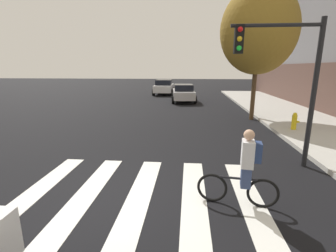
{
  "coord_description": "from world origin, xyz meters",
  "views": [
    {
      "loc": [
        1.58,
        -4.94,
        2.89
      ],
      "look_at": [
        0.96,
        2.18,
        1.16
      ],
      "focal_mm": 25.74,
      "sensor_mm": 36.0,
      "label": 1
    }
  ],
  "objects_px": {
    "sedan_mid": "(183,93)",
    "traffic_light_near": "(286,69)",
    "fire_hydrant": "(294,121)",
    "sedan_far": "(164,87)",
    "street_tree_near": "(259,30)",
    "cyclist": "(245,169)"
  },
  "relations": [
    {
      "from": "sedan_far",
      "to": "fire_hydrant",
      "type": "xyz_separation_m",
      "value": [
        7.58,
        -15.77,
        -0.3
      ]
    },
    {
      "from": "traffic_light_near",
      "to": "street_tree_near",
      "type": "height_order",
      "value": "street_tree_near"
    },
    {
      "from": "sedan_mid",
      "to": "traffic_light_near",
      "type": "bearing_deg",
      "value": -77.34
    },
    {
      "from": "fire_hydrant",
      "to": "sedan_mid",
      "type": "bearing_deg",
      "value": 117.86
    },
    {
      "from": "traffic_light_near",
      "to": "fire_hydrant",
      "type": "bearing_deg",
      "value": 62.03
    },
    {
      "from": "sedan_far",
      "to": "cyclist",
      "type": "distance_m",
      "value": 22.46
    },
    {
      "from": "fire_hydrant",
      "to": "street_tree_near",
      "type": "bearing_deg",
      "value": 113.13
    },
    {
      "from": "sedan_mid",
      "to": "cyclist",
      "type": "bearing_deg",
      "value": -84.14
    },
    {
      "from": "sedan_far",
      "to": "traffic_light_near",
      "type": "height_order",
      "value": "traffic_light_near"
    },
    {
      "from": "sedan_far",
      "to": "street_tree_near",
      "type": "height_order",
      "value": "street_tree_near"
    },
    {
      "from": "sedan_far",
      "to": "street_tree_near",
      "type": "relative_size",
      "value": 0.65
    },
    {
      "from": "fire_hydrant",
      "to": "sedan_far",
      "type": "bearing_deg",
      "value": 115.66
    },
    {
      "from": "cyclist",
      "to": "street_tree_near",
      "type": "bearing_deg",
      "value": 75.22
    },
    {
      "from": "sedan_far",
      "to": "fire_hydrant",
      "type": "relative_size",
      "value": 5.97
    },
    {
      "from": "sedan_far",
      "to": "traffic_light_near",
      "type": "distance_m",
      "value": 20.63
    },
    {
      "from": "traffic_light_near",
      "to": "fire_hydrant",
      "type": "relative_size",
      "value": 5.38
    },
    {
      "from": "traffic_light_near",
      "to": "street_tree_near",
      "type": "relative_size",
      "value": 0.59
    },
    {
      "from": "sedan_mid",
      "to": "traffic_light_near",
      "type": "relative_size",
      "value": 1.06
    },
    {
      "from": "sedan_far",
      "to": "cyclist",
      "type": "xyz_separation_m",
      "value": [
        3.97,
        -22.11,
        0.01
      ]
    },
    {
      "from": "sedan_mid",
      "to": "traffic_light_near",
      "type": "height_order",
      "value": "traffic_light_near"
    },
    {
      "from": "sedan_mid",
      "to": "fire_hydrant",
      "type": "height_order",
      "value": "sedan_mid"
    },
    {
      "from": "sedan_mid",
      "to": "cyclist",
      "type": "height_order",
      "value": "cyclist"
    }
  ]
}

